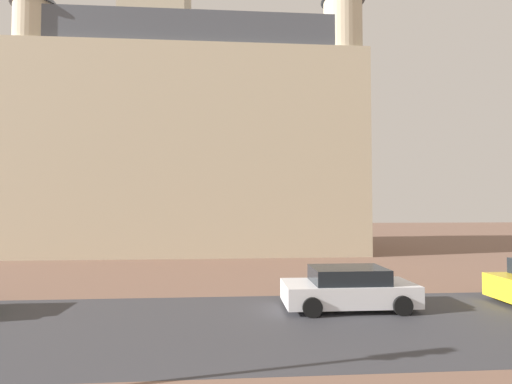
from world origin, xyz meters
The scene contains 4 objects.
ground_plane centered at (0.00, 10.00, 0.00)m, with size 120.00×120.00×0.00m, color brown.
street_asphalt_strip centered at (0.00, 7.60, 0.00)m, with size 120.00×6.90×0.00m, color #38383D.
landmark_building centered at (-3.58, 26.53, 9.93)m, with size 25.00×10.75×36.08m.
car_white centered at (3.63, 9.12, 0.68)m, with size 4.48×2.12×1.41m.
Camera 1 is at (-0.47, -3.67, 3.56)m, focal length 26.26 mm.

